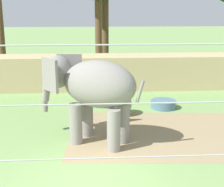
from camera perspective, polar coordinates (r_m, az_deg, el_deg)
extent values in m
plane|color=#759956|center=(8.82, -4.20, -15.30)|extent=(120.00, 120.00, 0.00)
cube|color=#937F5B|center=(12.11, 7.69, -6.67)|extent=(6.41, 5.07, 0.01)
cube|color=tan|center=(18.09, -3.95, 3.62)|extent=(36.00, 1.80, 1.77)
cylinder|color=gray|center=(11.03, -6.15, -5.12)|extent=(0.42, 0.42, 1.33)
cylinder|color=gray|center=(11.63, -4.26, -4.01)|extent=(0.42, 0.42, 1.33)
cylinder|color=gray|center=(10.42, 0.28, -6.26)|extent=(0.42, 0.42, 1.33)
cylinder|color=gray|center=(11.05, 1.91, -5.01)|extent=(0.42, 0.42, 1.33)
ellipsoid|color=gray|center=(10.63, -2.18, 1.59)|extent=(2.81, 2.37, 1.52)
ellipsoid|color=gray|center=(11.37, -9.16, 3.66)|extent=(1.33, 1.37, 1.10)
cube|color=gray|center=(10.86, -10.45, 3.07)|extent=(0.58, 0.75, 1.05)
cube|color=gray|center=(11.78, -7.20, 4.13)|extent=(0.86, 0.16, 1.05)
cylinder|color=gray|center=(11.68, -10.73, 1.92)|extent=(0.55, 0.49, 0.60)
cylinder|color=gray|center=(11.85, -11.08, 0.00)|extent=(0.42, 0.38, 0.56)
cylinder|color=gray|center=(12.00, -11.28, -1.77)|extent=(0.27, 0.27, 0.52)
cylinder|color=gray|center=(10.11, 4.77, 0.28)|extent=(0.30, 0.22, 0.76)
sphere|color=gray|center=(13.81, 1.47, -1.77)|extent=(0.92, 0.92, 0.92)
cylinder|color=#B7B7BC|center=(4.84, -5.11, -10.92)|extent=(8.27, 0.02, 0.02)
cylinder|color=#B7B7BC|center=(4.55, -5.34, -1.85)|extent=(8.27, 0.02, 0.02)
cylinder|color=#B7B7BC|center=(4.39, -5.60, 8.17)|extent=(8.27, 0.02, 0.02)
cylinder|color=slate|center=(14.93, 8.69, -1.80)|extent=(1.10, 1.10, 0.35)
cylinder|color=#38607A|center=(14.89, 8.71, -1.26)|extent=(1.01, 1.01, 0.02)
cylinder|color=brown|center=(22.74, -1.14, 11.02)|extent=(0.44, 0.44, 5.74)
cylinder|color=brown|center=(21.98, -2.29, 10.14)|extent=(0.44, 0.44, 5.18)
cylinder|color=brown|center=(22.56, -18.41, 11.04)|extent=(0.44, 0.44, 6.36)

